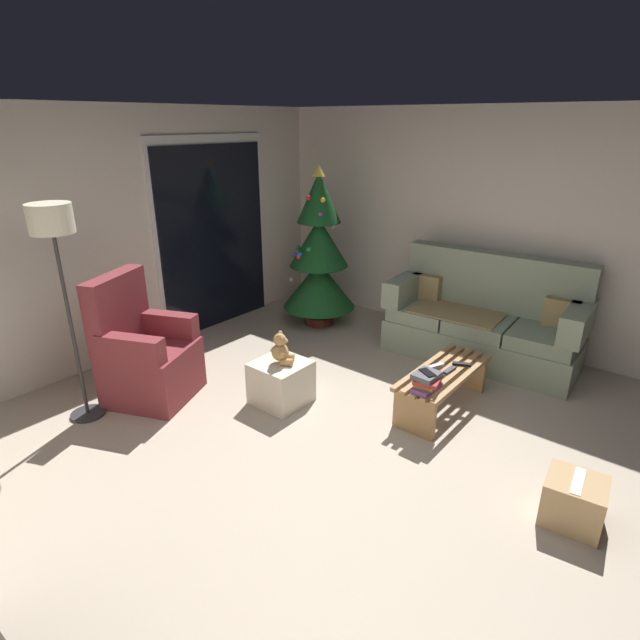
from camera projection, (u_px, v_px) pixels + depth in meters
name	position (u px, v px, depth m)	size (l,w,h in m)	color
ground_plane	(360.00, 467.00, 3.70)	(7.00, 7.00, 0.00)	#B2A38E
wall_back	(110.00, 239.00, 5.03)	(5.72, 0.12, 2.50)	beige
wall_right	(521.00, 233.00, 5.30)	(0.12, 6.00, 2.50)	beige
patio_door_frame	(213.00, 234.00, 5.94)	(1.60, 0.02, 2.20)	silver
patio_door_glass	(215.00, 239.00, 5.95)	(1.50, 0.02, 2.10)	black
couch	(483.00, 322.00, 5.27)	(0.90, 1.98, 1.08)	gray
coffee_table	(443.00, 383.00, 4.36)	(1.10, 0.40, 0.37)	#9E7547
remote_graphite	(449.00, 370.00, 4.29)	(0.04, 0.16, 0.02)	#333338
remote_silver	(436.00, 366.00, 4.37)	(0.04, 0.16, 0.02)	#ADADB2
remote_black	(462.00, 364.00, 4.40)	(0.04, 0.16, 0.02)	black
book_stack	(427.00, 381.00, 3.99)	(0.28, 0.24, 0.14)	#6B3D7A
cell_phone	(427.00, 372.00, 3.96)	(0.07, 0.14, 0.01)	black
christmas_tree	(319.00, 257.00, 6.01)	(0.87, 0.87, 1.88)	#4C1E19
armchair	(145.00, 356.00, 4.51)	(0.90, 0.91, 1.13)	maroon
floor_lamp	(55.00, 241.00, 3.79)	(0.32, 0.32, 1.78)	#2D2D30
ottoman	(281.00, 382.00, 4.48)	(0.44, 0.44, 0.39)	beige
teddy_bear_honey	(281.00, 350.00, 4.37)	(0.21, 0.22, 0.29)	tan
cardboard_box_taped_mid_floor	(574.00, 501.00, 3.15)	(0.36, 0.38, 0.31)	tan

